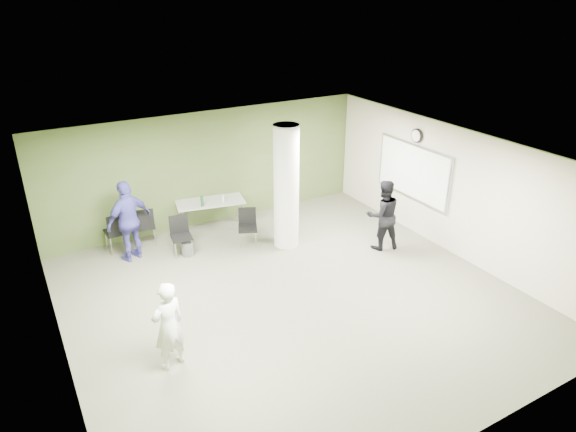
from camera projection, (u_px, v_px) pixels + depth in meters
floor at (293, 298)px, 9.77m from camera, size 8.00×8.00×0.00m
ceiling at (293, 158)px, 8.61m from camera, size 8.00×8.00×0.00m
wall_back at (209, 169)px, 12.35m from camera, size 8.00×2.80×0.02m
wall_left at (54, 294)px, 7.38m from camera, size 0.02×8.00×2.80m
wall_right_cream at (454, 191)px, 11.00m from camera, size 0.02×8.00×2.80m
column at (286, 187)px, 11.23m from camera, size 0.56×0.56×2.80m
whiteboard at (413, 171)px, 11.88m from camera, size 0.05×2.30×1.30m
wall_clock at (417, 136)px, 11.52m from camera, size 0.06×0.32×0.32m
folding_table at (210, 203)px, 12.19m from camera, size 1.70×1.00×1.01m
wastebasket at (188, 248)px, 11.27m from camera, size 0.28×0.28×0.32m
chair_back_left at (117, 229)px, 11.28m from camera, size 0.49×0.49×0.92m
chair_back_right at (144, 223)px, 11.54m from camera, size 0.54×0.54×0.93m
chair_table_left at (180, 232)px, 11.22m from camera, size 0.48×0.48×0.87m
chair_table_right at (248, 224)px, 11.65m from camera, size 0.55×0.55×0.84m
woman_white at (169, 326)px, 7.76m from camera, size 0.63×0.50×1.49m
man_black at (383, 215)px, 11.33m from camera, size 0.92×0.80×1.62m
man_blue at (129, 221)px, 10.84m from camera, size 1.14×0.77×1.79m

